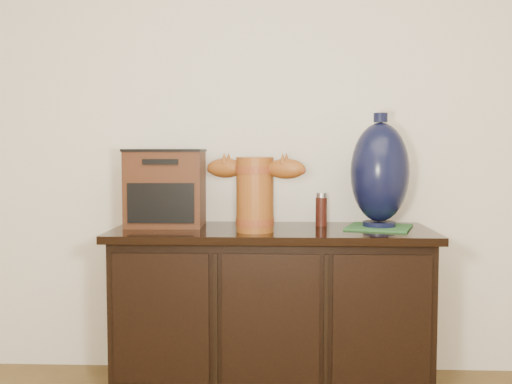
{
  "coord_description": "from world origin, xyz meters",
  "views": [
    {
      "loc": [
        0.03,
        -0.51,
        1.12
      ],
      "look_at": [
        -0.07,
        2.18,
        0.93
      ],
      "focal_mm": 42.0,
      "sensor_mm": 36.0,
      "label": 1
    }
  ],
  "objects_px": {
    "sideboard": "(271,307)",
    "terracotta_vessel": "(255,190)",
    "tv_radio": "(166,188)",
    "spray_can": "(321,210)",
    "lamp_base": "(380,173)"
  },
  "relations": [
    {
      "from": "sideboard",
      "to": "terracotta_vessel",
      "type": "xyz_separation_m",
      "value": [
        -0.07,
        -0.1,
        0.55
      ]
    },
    {
      "from": "tv_radio",
      "to": "spray_can",
      "type": "bearing_deg",
      "value": 0.58
    },
    {
      "from": "sideboard",
      "to": "terracotta_vessel",
      "type": "height_order",
      "value": "terracotta_vessel"
    },
    {
      "from": "tv_radio",
      "to": "lamp_base",
      "type": "height_order",
      "value": "lamp_base"
    },
    {
      "from": "sideboard",
      "to": "tv_radio",
      "type": "distance_m",
      "value": 0.75
    },
    {
      "from": "sideboard",
      "to": "lamp_base",
      "type": "xyz_separation_m",
      "value": [
        0.5,
        0.05,
        0.63
      ]
    },
    {
      "from": "tv_radio",
      "to": "lamp_base",
      "type": "relative_size",
      "value": 0.71
    },
    {
      "from": "sideboard",
      "to": "tv_radio",
      "type": "height_order",
      "value": "tv_radio"
    },
    {
      "from": "terracotta_vessel",
      "to": "spray_can",
      "type": "relative_size",
      "value": 2.93
    },
    {
      "from": "tv_radio",
      "to": "lamp_base",
      "type": "bearing_deg",
      "value": -3.93
    },
    {
      "from": "terracotta_vessel",
      "to": "lamp_base",
      "type": "bearing_deg",
      "value": 33.81
    },
    {
      "from": "terracotta_vessel",
      "to": "sideboard",
      "type": "bearing_deg",
      "value": 74.36
    },
    {
      "from": "terracotta_vessel",
      "to": "lamp_base",
      "type": "relative_size",
      "value": 0.89
    },
    {
      "from": "lamp_base",
      "to": "tv_radio",
      "type": "bearing_deg",
      "value": 177.39
    },
    {
      "from": "lamp_base",
      "to": "spray_can",
      "type": "xyz_separation_m",
      "value": [
        -0.26,
        0.07,
        -0.18
      ]
    }
  ]
}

